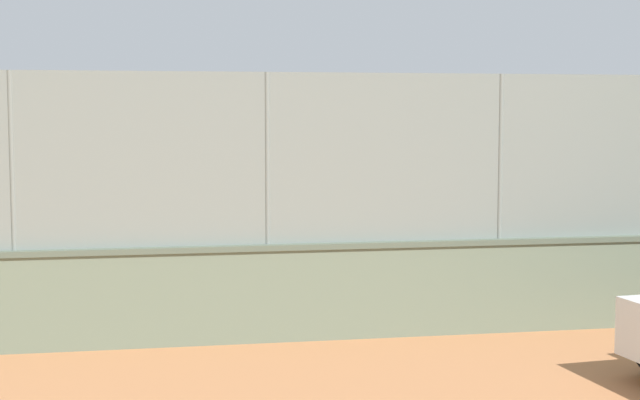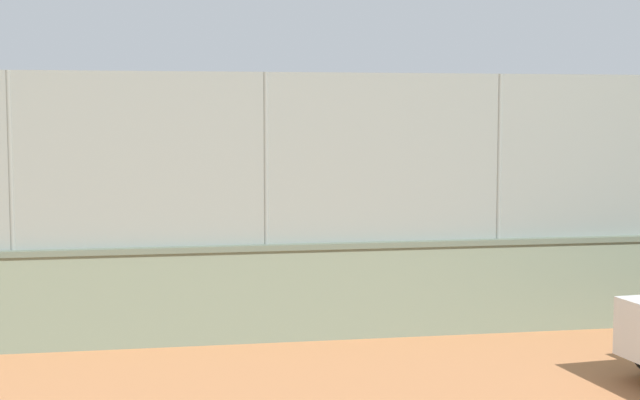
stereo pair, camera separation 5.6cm
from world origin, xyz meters
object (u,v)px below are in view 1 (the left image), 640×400
at_px(sports_ball, 403,196).
at_px(spare_ball_by_wall, 211,325).
at_px(player_near_wall_returning, 450,189).
at_px(courtside_bench, 254,285).
at_px(player_foreground_swinging, 119,206).
at_px(player_crossing_court, 360,203).

relative_size(sports_ball, spare_ball_by_wall, 0.95).
height_order(player_near_wall_returning, courtside_bench, player_near_wall_returning).
relative_size(player_foreground_swinging, courtside_bench, 0.98).
bearing_deg(player_crossing_court, player_near_wall_returning, -125.28).
distance_m(player_crossing_court, sports_ball, 1.43).
bearing_deg(spare_ball_by_wall, player_crossing_court, -114.19).
distance_m(sports_ball, courtside_bench, 7.58).
xyz_separation_m(player_near_wall_returning, sports_ball, (2.98, 6.48, 0.38)).
height_order(player_near_wall_returning, player_foreground_swinging, player_foreground_swinging).
bearing_deg(spare_ball_by_wall, sports_ball, -122.02).
bearing_deg(sports_ball, spare_ball_by_wall, 57.98).
bearing_deg(sports_ball, player_near_wall_returning, -114.67).
bearing_deg(courtside_bench, player_foreground_swinging, -73.24).
bearing_deg(spare_ball_by_wall, player_near_wall_returning, -118.72).
xyz_separation_m(player_foreground_swinging, sports_ball, (-6.53, 2.25, 0.36)).
xyz_separation_m(player_foreground_swinging, spare_ball_by_wall, (-1.90, 9.66, -0.87)).
distance_m(player_near_wall_returning, sports_ball, 7.14).
height_order(spare_ball_by_wall, courtside_bench, courtside_bench).
relative_size(player_near_wall_returning, spare_ball_by_wall, 12.78).
xyz_separation_m(player_foreground_swinging, courtside_bench, (-2.62, 8.69, -0.46)).
xyz_separation_m(player_near_wall_returning, courtside_bench, (6.89, 12.92, -0.45)).
height_order(player_foreground_swinging, spare_ball_by_wall, player_foreground_swinging).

